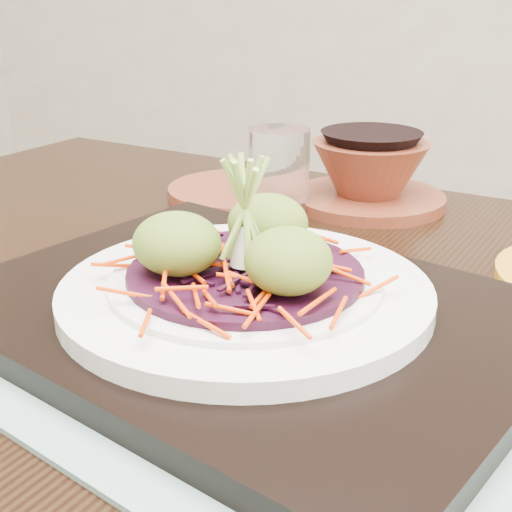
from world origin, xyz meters
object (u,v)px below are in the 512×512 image
at_px(terracotta_side_plate, 242,192).
at_px(white_plate, 246,291).
at_px(water_glass, 279,172).
at_px(serving_tray, 246,314).
at_px(dining_table, 278,419).
at_px(terracotta_bowl_set, 369,177).

bearing_deg(terracotta_side_plate, white_plate, -65.47).
bearing_deg(water_glass, serving_tray, -73.64).
height_order(white_plate, water_glass, water_glass).
distance_m(dining_table, terracotta_bowl_set, 0.34).
distance_m(terracotta_side_plate, terracotta_bowl_set, 0.16).
height_order(dining_table, white_plate, white_plate).
xyz_separation_m(serving_tray, terracotta_side_plate, (-0.15, 0.32, -0.01)).
height_order(dining_table, water_glass, water_glass).
distance_m(terracotta_side_plate, water_glass, 0.09).
bearing_deg(water_glass, white_plate, -73.64).
relative_size(dining_table, terracotta_side_plate, 7.46).
relative_size(serving_tray, terracotta_bowl_set, 1.82).
height_order(serving_tray, water_glass, water_glass).
xyz_separation_m(dining_table, white_plate, (-0.01, -0.04, 0.13)).
bearing_deg(serving_tray, white_plate, 60.69).
bearing_deg(terracotta_bowl_set, serving_tray, -90.51).
xyz_separation_m(serving_tray, water_glass, (-0.08, 0.28, 0.03)).
height_order(dining_table, terracotta_bowl_set, terracotta_bowl_set).
bearing_deg(white_plate, terracotta_bowl_set, 89.49).
relative_size(white_plate, terracotta_bowl_set, 1.18).
bearing_deg(dining_table, water_glass, 119.35).
distance_m(serving_tray, terracotta_bowl_set, 0.35).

